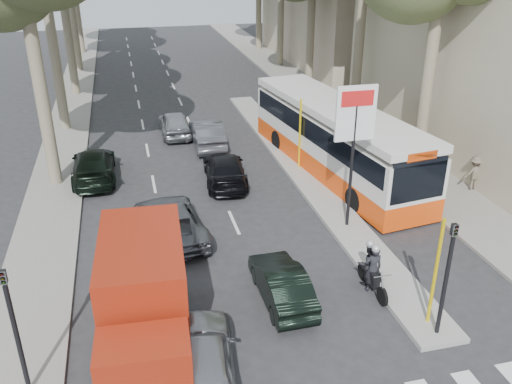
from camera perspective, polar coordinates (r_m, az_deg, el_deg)
ground at (r=16.41m, az=5.64°, el=-13.36°), size 120.00×120.00×0.00m
sidewalk_right at (r=40.58m, az=5.59°, el=10.59°), size 3.20×70.00×0.12m
median_left at (r=41.41m, az=-18.50°, el=9.72°), size 2.40×64.00×0.12m
traffic_island at (r=26.33m, az=4.51°, el=2.51°), size 1.50×26.00×0.16m
billboard at (r=19.82m, az=10.27°, el=5.67°), size 1.50×12.10×5.60m
traffic_light_island at (r=15.21m, az=19.67°, el=-6.90°), size 0.16×0.41×3.60m
traffic_light_left at (r=13.77m, az=-24.37°, el=-11.45°), size 0.16×0.41×3.60m
silver_hatchback at (r=13.86m, az=-5.97°, el=-17.73°), size 2.40×4.78×1.56m
dark_hatchback at (r=16.85m, az=2.72°, el=-9.57°), size 1.31×3.64×1.19m
queue_car_a at (r=20.41m, az=-9.03°, el=-3.02°), size 2.69×4.91×1.30m
queue_car_b at (r=24.69m, az=-3.31°, el=2.38°), size 2.21×4.57×1.28m
queue_car_c at (r=31.20m, az=-8.60°, el=7.15°), size 1.72×4.06×1.37m
queue_car_d at (r=29.24m, az=-5.17°, el=6.16°), size 1.61×4.39×1.44m
queue_car_e at (r=26.10m, az=-16.72°, el=2.70°), size 1.94×4.70×1.36m
red_truck at (r=14.79m, az=-11.70°, el=-10.91°), size 2.47×5.81×3.04m
city_bus at (r=25.76m, az=8.33°, el=5.75°), size 4.40×12.79×3.30m
motorcycle at (r=17.62m, az=11.97°, el=-7.75°), size 0.72×2.01×1.71m
pedestrian_near at (r=27.11m, az=15.32°, el=4.67°), size 1.18×1.24×1.97m
pedestrian_far at (r=25.50m, az=22.00°, el=1.87°), size 1.00×0.45×1.54m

